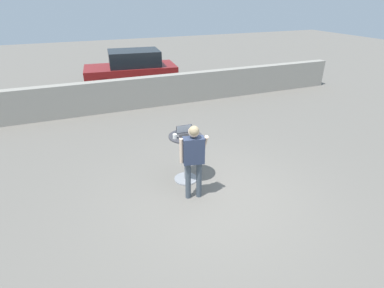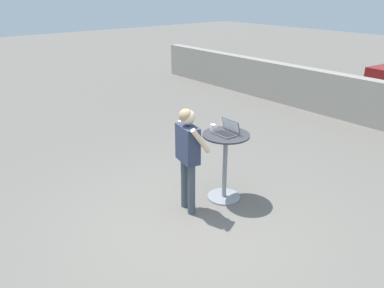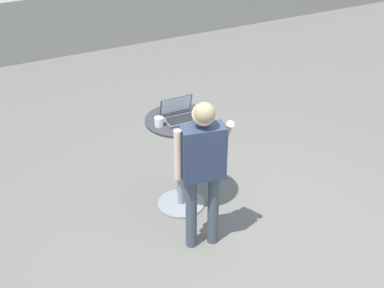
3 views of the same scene
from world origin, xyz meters
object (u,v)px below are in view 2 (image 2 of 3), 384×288
Objects in this scene: laptop at (227,131)px; coffee_mug at (213,127)px; cafe_table at (225,159)px; standing_person at (188,149)px.

coffee_mug is at bearing -168.91° from laptop.
coffee_mug is at bearing -171.00° from cafe_table.
standing_person is at bearing -97.47° from laptop.
standing_person reaches higher than cafe_table.
coffee_mug is at bearing 104.16° from standing_person.
cafe_table is 8.91× the size of coffee_mug.
standing_person is at bearing -97.50° from cafe_table.
cafe_table is 0.46m from laptop.
standing_person is (-0.09, -0.67, -0.13)m from laptop.
coffee_mug is 0.66m from standing_person.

